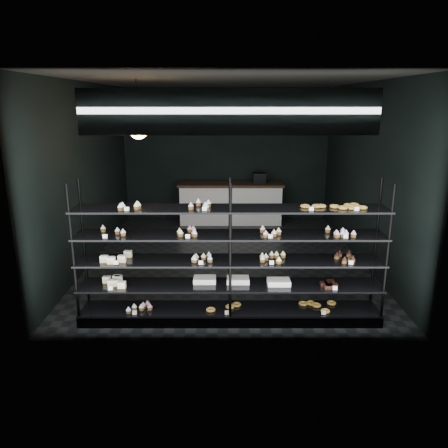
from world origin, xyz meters
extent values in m
cube|color=black|center=(0.00, 0.00, 0.01)|extent=(5.00, 6.00, 0.01)
cube|color=black|center=(0.00, 0.00, 3.20)|extent=(5.00, 6.00, 0.01)
cube|color=black|center=(0.00, 3.00, 1.60)|extent=(5.00, 0.01, 3.20)
cube|color=black|center=(0.00, -3.00, 1.60)|extent=(5.00, 0.01, 3.20)
cube|color=black|center=(-2.50, 0.00, 1.60)|extent=(0.01, 6.00, 3.20)
cube|color=black|center=(2.50, 0.00, 1.60)|extent=(0.01, 6.00, 3.20)
cube|color=black|center=(0.03, -2.45, 0.06)|extent=(4.00, 0.50, 0.12)
cylinder|color=black|center=(-1.94, -2.67, 0.99)|extent=(0.04, 0.04, 1.85)
cylinder|color=black|center=(-1.94, -2.23, 0.99)|extent=(0.04, 0.04, 1.85)
cylinder|color=black|center=(0.03, -2.67, 0.99)|extent=(0.04, 0.04, 1.85)
cylinder|color=black|center=(0.03, -2.23, 0.99)|extent=(0.04, 0.04, 1.85)
cylinder|color=black|center=(2.00, -2.67, 0.99)|extent=(0.04, 0.04, 1.85)
cylinder|color=black|center=(2.00, -2.23, 0.99)|extent=(0.04, 0.04, 1.85)
cube|color=black|center=(0.03, -2.45, 0.15)|extent=(4.00, 0.50, 0.03)
cube|color=black|center=(0.03, -2.45, 0.50)|extent=(4.00, 0.50, 0.02)
cube|color=black|center=(0.03, -2.45, 0.85)|extent=(4.00, 0.50, 0.02)
cube|color=black|center=(0.03, -2.45, 1.20)|extent=(4.00, 0.50, 0.02)
cube|color=black|center=(0.03, -2.45, 1.55)|extent=(4.00, 0.50, 0.02)
cube|color=white|center=(-1.26, -2.63, 1.59)|extent=(0.06, 0.04, 0.06)
cube|color=white|center=(-0.31, -2.63, 1.59)|extent=(0.06, 0.04, 0.06)
cube|color=white|center=(0.98, -2.63, 1.59)|extent=(0.06, 0.04, 0.06)
cube|color=white|center=(1.53, -2.63, 1.59)|extent=(0.06, 0.04, 0.06)
cube|color=white|center=(-1.51, -2.63, 1.24)|extent=(0.06, 0.04, 0.06)
cube|color=white|center=(-0.55, -2.63, 1.24)|extent=(0.05, 0.04, 0.06)
cube|color=white|center=(0.49, -2.63, 1.24)|extent=(0.05, 0.04, 0.06)
cube|color=white|center=(1.48, -2.63, 1.24)|extent=(0.06, 0.04, 0.06)
cube|color=white|center=(-1.45, -2.63, 0.89)|extent=(0.06, 0.04, 0.06)
cube|color=white|center=(-0.35, -2.63, 0.89)|extent=(0.06, 0.04, 0.06)
cube|color=white|center=(0.60, -2.63, 0.89)|extent=(0.05, 0.04, 0.06)
cube|color=white|center=(1.54, -2.63, 0.89)|extent=(0.06, 0.04, 0.06)
cube|color=white|center=(-1.51, -2.63, 0.54)|extent=(0.06, 0.04, 0.06)
cube|color=white|center=(1.38, -2.63, 0.54)|extent=(0.06, 0.04, 0.06)
cube|color=white|center=(-1.19, -2.63, 0.19)|extent=(0.06, 0.04, 0.06)
cube|color=white|center=(0.01, -2.63, 0.19)|extent=(0.05, 0.04, 0.06)
cube|color=white|center=(1.23, -2.63, 0.19)|extent=(0.06, 0.04, 0.06)
cube|color=#0D1645|center=(0.00, -2.92, 2.75)|extent=(3.20, 0.04, 0.45)
cube|color=white|center=(0.00, -2.94, 2.75)|extent=(3.30, 0.02, 0.50)
cylinder|color=black|center=(-1.35, -1.06, 2.89)|extent=(0.01, 0.01, 0.59)
sphere|color=#F8A856|center=(-1.35, -1.06, 2.45)|extent=(0.29, 0.29, 0.29)
cube|color=silver|center=(0.11, 2.50, 0.46)|extent=(2.42, 0.60, 0.92)
cube|color=black|center=(0.11, 2.50, 0.95)|extent=(2.51, 0.65, 0.06)
cube|color=black|center=(0.79, 2.50, 1.10)|extent=(0.30, 0.30, 0.25)
camera|label=1|loc=(-0.06, -7.82, 2.85)|focal=35.00mm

